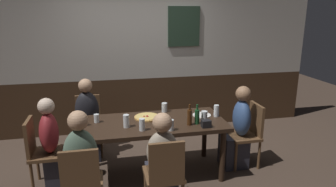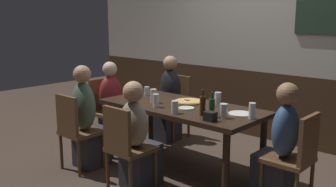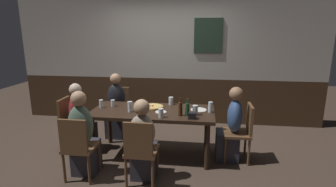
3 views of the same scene
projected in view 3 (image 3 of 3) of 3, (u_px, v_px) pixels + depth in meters
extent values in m
plane|color=#423328|center=(153.00, 154.00, 4.22)|extent=(12.00, 12.00, 0.00)
cube|color=#3D2819|center=(167.00, 100.00, 5.70)|extent=(6.40, 0.10, 0.95)
cube|color=#B7B2A8|center=(167.00, 39.00, 5.39)|extent=(6.40, 0.10, 1.65)
cube|color=#233828|center=(208.00, 35.00, 5.21)|extent=(0.56, 0.03, 0.68)
cube|color=black|center=(153.00, 112.00, 4.05)|extent=(1.88, 0.86, 0.05)
cylinder|color=black|center=(93.00, 140.00, 3.91)|extent=(0.07, 0.07, 0.69)
cylinder|color=black|center=(207.00, 147.00, 3.70)|extent=(0.07, 0.07, 0.69)
cylinder|color=black|center=(110.00, 124.00, 4.59)|extent=(0.07, 0.07, 0.69)
cylinder|color=black|center=(207.00, 129.00, 4.37)|extent=(0.07, 0.07, 0.69)
cube|color=brown|center=(76.00, 125.00, 4.28)|extent=(0.40, 0.40, 0.04)
cube|color=brown|center=(64.00, 111.00, 4.25)|extent=(0.04, 0.36, 0.43)
cylinder|color=brown|center=(91.00, 135.00, 4.48)|extent=(0.04, 0.04, 0.41)
cylinder|color=brown|center=(82.00, 143.00, 4.15)|extent=(0.04, 0.04, 0.41)
cylinder|color=brown|center=(72.00, 134.00, 4.52)|extent=(0.04, 0.04, 0.41)
cylinder|color=brown|center=(62.00, 142.00, 4.19)|extent=(0.04, 0.04, 0.41)
cube|color=brown|center=(81.00, 147.00, 3.48)|extent=(0.40, 0.40, 0.04)
cube|color=brown|center=(73.00, 136.00, 3.25)|extent=(0.36, 0.04, 0.43)
cylinder|color=brown|center=(76.00, 156.00, 3.72)|extent=(0.04, 0.04, 0.41)
cylinder|color=brown|center=(99.00, 158.00, 3.68)|extent=(0.04, 0.04, 0.41)
cylinder|color=brown|center=(64.00, 168.00, 3.39)|extent=(0.04, 0.04, 0.41)
cylinder|color=brown|center=(89.00, 170.00, 3.35)|extent=(0.04, 0.04, 0.41)
cube|color=brown|center=(118.00, 112.00, 4.97)|extent=(0.40, 0.40, 0.04)
cube|color=brown|center=(120.00, 98.00, 5.09)|extent=(0.36, 0.04, 0.43)
cylinder|color=brown|center=(124.00, 127.00, 4.84)|extent=(0.04, 0.04, 0.41)
cylinder|color=brown|center=(107.00, 126.00, 4.88)|extent=(0.04, 0.04, 0.41)
cylinder|color=brown|center=(129.00, 121.00, 5.16)|extent=(0.04, 0.04, 0.41)
cylinder|color=brown|center=(113.00, 120.00, 5.21)|extent=(0.04, 0.04, 0.41)
cube|color=brown|center=(142.00, 151.00, 3.38)|extent=(0.40, 0.40, 0.04)
cube|color=brown|center=(138.00, 140.00, 3.15)|extent=(0.36, 0.04, 0.43)
cylinder|color=brown|center=(133.00, 160.00, 3.62)|extent=(0.04, 0.04, 0.41)
cylinder|color=brown|center=(157.00, 161.00, 3.57)|extent=(0.04, 0.04, 0.41)
cylinder|color=brown|center=(126.00, 173.00, 3.29)|extent=(0.04, 0.04, 0.41)
cylinder|color=brown|center=(153.00, 175.00, 3.25)|extent=(0.04, 0.04, 0.41)
cube|color=brown|center=(236.00, 133.00, 3.96)|extent=(0.40, 0.40, 0.04)
cube|color=brown|center=(250.00, 119.00, 3.88)|extent=(0.04, 0.36, 0.43)
cylinder|color=brown|center=(225.00, 151.00, 3.87)|extent=(0.04, 0.04, 0.41)
cylinder|color=brown|center=(223.00, 142.00, 4.20)|extent=(0.04, 0.04, 0.41)
cylinder|color=brown|center=(249.00, 153.00, 3.82)|extent=(0.04, 0.04, 0.41)
cylinder|color=brown|center=(245.00, 143.00, 4.15)|extent=(0.04, 0.04, 0.41)
cube|color=#2D2D38|center=(85.00, 137.00, 4.32)|extent=(0.34, 0.32, 0.45)
ellipsoid|color=maroon|center=(77.00, 110.00, 4.22)|extent=(0.22, 0.34, 0.50)
sphere|color=beige|center=(75.00, 89.00, 4.14)|extent=(0.19, 0.19, 0.19)
cube|color=#2D2D38|center=(86.00, 157.00, 3.66)|extent=(0.32, 0.34, 0.45)
ellipsoid|color=#56705B|center=(81.00, 125.00, 3.45)|extent=(0.34, 0.22, 0.55)
sphere|color=tan|center=(78.00, 99.00, 3.37)|extent=(0.20, 0.20, 0.20)
cube|color=#2D2D38|center=(116.00, 125.00, 4.89)|extent=(0.32, 0.34, 0.45)
ellipsoid|color=black|center=(116.00, 98.00, 4.86)|extent=(0.34, 0.22, 0.54)
sphere|color=tan|center=(115.00, 79.00, 4.78)|extent=(0.20, 0.20, 0.20)
cube|color=#2D2D38|center=(144.00, 161.00, 3.55)|extent=(0.32, 0.34, 0.45)
ellipsoid|color=tan|center=(142.00, 132.00, 3.36)|extent=(0.34, 0.22, 0.46)
sphere|color=tan|center=(142.00, 107.00, 3.28)|extent=(0.21, 0.21, 0.21)
cube|color=#2D2D38|center=(227.00, 145.00, 4.02)|extent=(0.34, 0.32, 0.45)
ellipsoid|color=#334C7A|center=(235.00, 116.00, 3.90)|extent=(0.22, 0.34, 0.50)
sphere|color=#936B4C|center=(236.00, 94.00, 3.82)|extent=(0.20, 0.20, 0.20)
cylinder|color=tan|center=(153.00, 107.00, 4.21)|extent=(0.34, 0.34, 0.02)
cylinder|color=#DBB760|center=(153.00, 106.00, 4.20)|extent=(0.30, 0.30, 0.01)
cylinder|color=maroon|center=(153.00, 106.00, 4.20)|extent=(0.03, 0.03, 0.00)
cylinder|color=maroon|center=(152.00, 106.00, 4.18)|extent=(0.03, 0.03, 0.00)
cylinder|color=maroon|center=(150.00, 106.00, 4.20)|extent=(0.03, 0.03, 0.00)
cylinder|color=silver|center=(113.00, 103.00, 4.25)|extent=(0.07, 0.07, 0.11)
cylinder|color=#C6842D|center=(113.00, 105.00, 4.25)|extent=(0.06, 0.06, 0.05)
cylinder|color=silver|center=(195.00, 110.00, 3.81)|extent=(0.08, 0.08, 0.14)
cylinder|color=gold|center=(195.00, 113.00, 3.82)|extent=(0.07, 0.07, 0.06)
cylinder|color=silver|center=(139.00, 110.00, 3.80)|extent=(0.07, 0.07, 0.15)
cylinder|color=gold|center=(139.00, 112.00, 3.81)|extent=(0.06, 0.06, 0.11)
cylinder|color=silver|center=(130.00, 107.00, 3.96)|extent=(0.07, 0.07, 0.16)
cylinder|color=gold|center=(130.00, 109.00, 3.97)|extent=(0.06, 0.06, 0.10)
cylinder|color=silver|center=(210.00, 107.00, 3.94)|extent=(0.07, 0.07, 0.16)
cylinder|color=#B26623|center=(210.00, 109.00, 3.94)|extent=(0.06, 0.06, 0.09)
cylinder|color=silver|center=(101.00, 104.00, 4.18)|extent=(0.06, 0.06, 0.13)
cylinder|color=gold|center=(101.00, 105.00, 4.18)|extent=(0.05, 0.05, 0.08)
cylinder|color=silver|center=(161.00, 113.00, 3.70)|extent=(0.07, 0.07, 0.13)
cylinder|color=silver|center=(161.00, 114.00, 3.70)|extent=(0.06, 0.06, 0.09)
cylinder|color=silver|center=(171.00, 101.00, 4.35)|extent=(0.08, 0.08, 0.13)
cylinder|color=#331E14|center=(171.00, 103.00, 4.35)|extent=(0.07, 0.07, 0.07)
cylinder|color=#194723|center=(188.00, 110.00, 3.78)|extent=(0.06, 0.06, 0.18)
cylinder|color=#194723|center=(188.00, 101.00, 3.75)|extent=(0.03, 0.03, 0.07)
cylinder|color=#42230F|center=(180.00, 109.00, 3.77)|extent=(0.06, 0.06, 0.20)
cylinder|color=#42230F|center=(181.00, 100.00, 3.74)|extent=(0.03, 0.03, 0.07)
cylinder|color=white|center=(199.00, 110.00, 4.05)|extent=(0.24, 0.24, 0.01)
cylinder|color=white|center=(161.00, 112.00, 3.94)|extent=(0.17, 0.17, 0.01)
cube|color=black|center=(192.00, 116.00, 3.66)|extent=(0.11, 0.09, 0.09)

